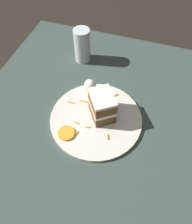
{
  "coord_description": "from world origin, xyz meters",
  "views": [
    {
      "loc": [
        -0.08,
        0.34,
        0.64
      ],
      "look_at": [
        0.05,
        -0.05,
        0.07
      ],
      "focal_mm": 35.0,
      "sensor_mm": 36.0,
      "label": 1
    }
  ],
  "objects_px": {
    "plate": "(96,119)",
    "orange_garnish": "(66,133)",
    "cream_dollop": "(90,86)",
    "drinking_glass": "(82,47)",
    "cake_slice": "(102,106)"
  },
  "relations": [
    {
      "from": "plate",
      "to": "orange_garnish",
      "type": "relative_size",
      "value": 5.66
    },
    {
      "from": "plate",
      "to": "cream_dollop",
      "type": "bearing_deg",
      "value": -62.01
    },
    {
      "from": "plate",
      "to": "orange_garnish",
      "type": "distance_m",
      "value": 0.11
    },
    {
      "from": "orange_garnish",
      "to": "drinking_glass",
      "type": "distance_m",
      "value": 0.37
    },
    {
      "from": "drinking_glass",
      "to": "orange_garnish",
      "type": "bearing_deg",
      "value": 101.84
    },
    {
      "from": "plate",
      "to": "cream_dollop",
      "type": "height_order",
      "value": "cream_dollop"
    },
    {
      "from": "cream_dollop",
      "to": "cake_slice",
      "type": "bearing_deg",
      "value": 128.92
    },
    {
      "from": "cake_slice",
      "to": "drinking_glass",
      "type": "bearing_deg",
      "value": -92.66
    },
    {
      "from": "cake_slice",
      "to": "orange_garnish",
      "type": "bearing_deg",
      "value": 16.22
    },
    {
      "from": "cake_slice",
      "to": "cream_dollop",
      "type": "height_order",
      "value": "cake_slice"
    },
    {
      "from": "cake_slice",
      "to": "orange_garnish",
      "type": "relative_size",
      "value": 2.08
    },
    {
      "from": "cream_dollop",
      "to": "orange_garnish",
      "type": "xyz_separation_m",
      "value": [
        0.01,
        0.2,
        -0.02
      ]
    },
    {
      "from": "plate",
      "to": "orange_garnish",
      "type": "bearing_deg",
      "value": 50.84
    },
    {
      "from": "plate",
      "to": "drinking_glass",
      "type": "xyz_separation_m",
      "value": [
        0.15,
        -0.27,
        0.05
      ]
    },
    {
      "from": "cream_dollop",
      "to": "orange_garnish",
      "type": "height_order",
      "value": "cream_dollop"
    }
  ]
}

